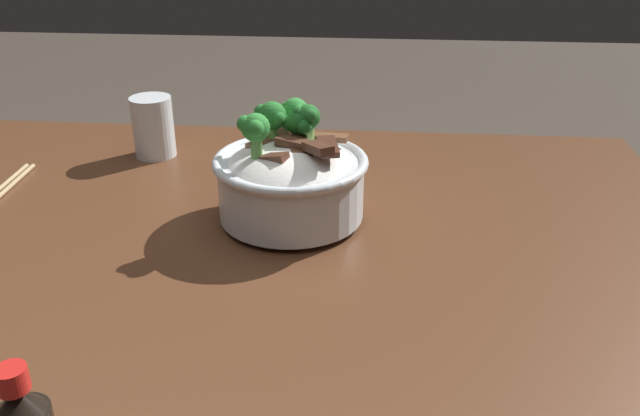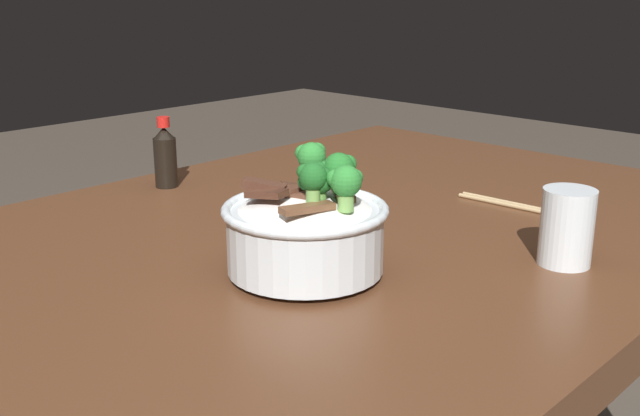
# 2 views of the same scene
# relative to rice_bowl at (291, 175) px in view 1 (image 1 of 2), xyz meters

# --- Properties ---
(dining_table) EXTENTS (1.41, 0.95, 0.78)m
(dining_table) POSITION_rel_rice_bowl_xyz_m (0.14, 0.10, -0.17)
(dining_table) COLOR #56331E
(dining_table) RESTS_ON ground
(rice_bowl) EXTENTS (0.21, 0.21, 0.16)m
(rice_bowl) POSITION_rel_rice_bowl_xyz_m (0.00, 0.00, 0.00)
(rice_bowl) COLOR silver
(rice_bowl) RESTS_ON dining_table
(drinking_glass) EXTENTS (0.07, 0.07, 0.10)m
(drinking_glass) POSITION_rel_rice_bowl_xyz_m (0.26, -0.22, -0.02)
(drinking_glass) COLOR white
(drinking_glass) RESTS_ON dining_table
(chopsticks_pair) EXTENTS (0.03, 0.20, 0.01)m
(chopsticks_pair) POSITION_rel_rice_bowl_xyz_m (0.44, -0.04, -0.06)
(chopsticks_pair) COLOR tan
(chopsticks_pair) RESTS_ON dining_table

